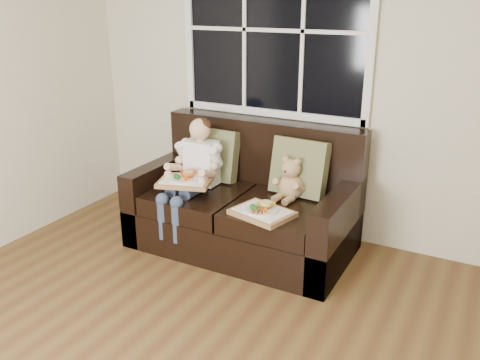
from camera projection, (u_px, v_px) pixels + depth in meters
The scene contains 9 objects.
room_walls at pixel (114, 95), 1.69m from camera, with size 4.52×5.02×2.71m.
window_back at pixel (274, 30), 3.97m from camera, with size 1.62×0.04×1.37m.
loveseat at pixel (246, 208), 4.05m from camera, with size 1.70×0.92×0.96m.
pillow_left at pixel (214, 154), 4.22m from camera, with size 0.43×0.20×0.44m.
pillow_right at pixel (299, 167), 3.88m from camera, with size 0.45×0.23×0.45m.
child at pixel (195, 166), 4.01m from camera, with size 0.38×0.59×0.85m.
teddy_bear at pixel (291, 182), 3.83m from camera, with size 0.22×0.27×0.34m.
tray_left at pixel (185, 180), 3.89m from camera, with size 0.47×0.41×0.09m.
tray_right at pixel (262, 212), 3.56m from camera, with size 0.47×0.40×0.09m.
Camera 1 is at (1.16, -1.29, 1.91)m, focal length 38.00 mm.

